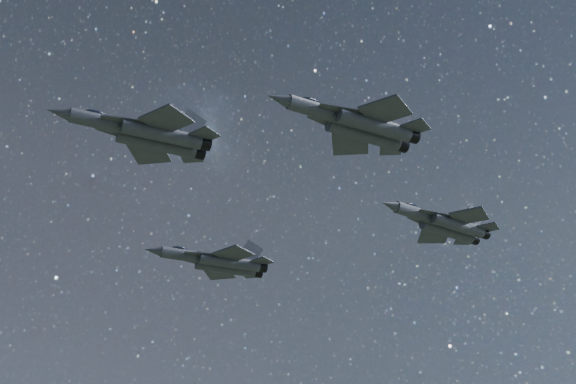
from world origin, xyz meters
TOP-DOWN VIEW (x-y plane):
  - jet_lead at (-19.06, 1.17)m, footprint 16.09×10.98m
  - jet_left at (2.78, 23.17)m, footprint 16.57×11.20m
  - jet_right at (-3.40, -11.06)m, footprint 16.37×11.32m
  - jet_slot at (21.57, 1.33)m, footprint 16.59×11.67m

SIDE VIEW (x-z plane):
  - jet_lead at x=-19.06m, z-range 143.34..147.38m
  - jet_left at x=2.78m, z-range 143.79..147.97m
  - jet_right at x=-3.40m, z-range 144.10..148.21m
  - jet_slot at x=21.57m, z-range 146.09..150.28m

